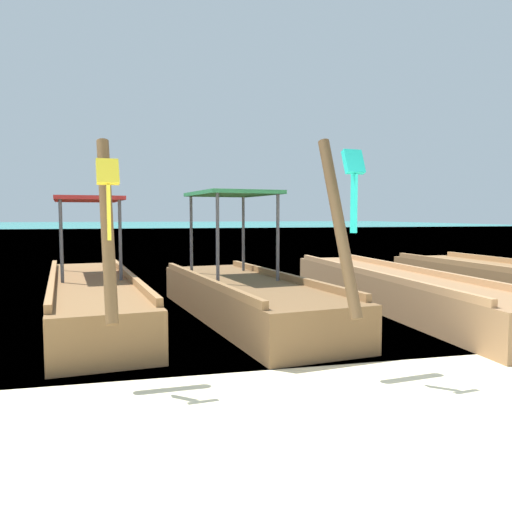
# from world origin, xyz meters

# --- Properties ---
(ground) EXTENTS (120.00, 120.00, 0.00)m
(ground) POSITION_xyz_m (0.00, 0.00, 0.00)
(ground) COLOR beige
(sea_water) EXTENTS (120.00, 120.00, 0.00)m
(sea_water) POSITION_xyz_m (0.00, 62.47, 0.00)
(sea_water) COLOR teal
(sea_water) RESTS_ON ground
(longtail_boat_yellow_ribbon) EXTENTS (1.94, 6.40, 2.36)m
(longtail_boat_yellow_ribbon) POSITION_xyz_m (-2.32, 5.66, 0.36)
(longtail_boat_yellow_ribbon) COLOR brown
(longtail_boat_yellow_ribbon) RESTS_ON ground
(longtail_boat_turquoise_ribbon) EXTENTS (2.10, 5.69, 2.41)m
(longtail_boat_turquoise_ribbon) POSITION_xyz_m (-0.02, 5.06, 0.36)
(longtail_boat_turquoise_ribbon) COLOR brown
(longtail_boat_turquoise_ribbon) RESTS_ON ground
(longtail_boat_violet_ribbon) EXTENTS (1.18, 7.29, 2.57)m
(longtail_boat_violet_ribbon) POSITION_xyz_m (2.71, 5.41, 0.30)
(longtail_boat_violet_ribbon) COLOR olive
(longtail_boat_violet_ribbon) RESTS_ON ground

